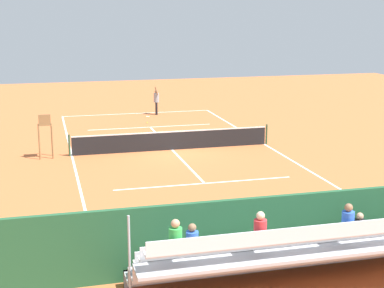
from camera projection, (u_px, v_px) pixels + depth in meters
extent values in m
plane|color=#BC6033|center=(172.00, 150.00, 29.65)|extent=(60.00, 60.00, 0.00)
cube|color=white|center=(137.00, 113.00, 40.02)|extent=(10.00, 0.10, 0.01)
cube|color=white|center=(245.00, 226.00, 19.28)|extent=(10.00, 0.10, 0.01)
cube|color=white|center=(264.00, 144.00, 30.88)|extent=(0.10, 22.00, 0.01)
cube|color=white|center=(72.00, 156.00, 28.43)|extent=(0.10, 22.00, 0.01)
cube|color=white|center=(150.00, 127.00, 35.36)|extent=(7.50, 0.10, 0.01)
cube|color=white|center=(205.00, 183.00, 23.95)|extent=(7.50, 0.10, 0.01)
cube|color=white|center=(172.00, 150.00, 29.65)|extent=(0.10, 12.10, 0.01)
cube|color=white|center=(137.00, 113.00, 40.02)|extent=(0.10, 0.30, 0.01)
cube|color=black|center=(172.00, 141.00, 29.55)|extent=(10.00, 0.02, 0.91)
cube|color=white|center=(172.00, 132.00, 29.44)|extent=(10.00, 0.04, 0.06)
cylinder|color=#2D5133|center=(267.00, 134.00, 30.78)|extent=(0.10, 0.10, 1.07)
cylinder|color=#2D5133|center=(69.00, 145.00, 28.28)|extent=(0.10, 0.10, 1.07)
cube|color=#235633|center=(283.00, 229.00, 16.23)|extent=(18.00, 0.16, 2.00)
cube|color=#B2B2B7|center=(287.00, 260.00, 16.07)|extent=(9.00, 0.10, 0.45)
cube|color=#B2B2B7|center=(292.00, 259.00, 15.70)|extent=(9.00, 0.80, 0.08)
cube|color=#B2B2B7|center=(286.00, 260.00, 16.10)|extent=(9.00, 0.04, 0.45)
cube|color=silver|center=(294.00, 246.00, 15.51)|extent=(8.60, 0.36, 0.04)
cube|color=silver|center=(297.00, 242.00, 15.30)|extent=(8.60, 0.03, 0.36)
cube|color=#B2B2B7|center=(306.00, 256.00, 14.84)|extent=(9.00, 0.80, 0.08)
cube|color=#B2B2B7|center=(299.00, 256.00, 15.24)|extent=(9.00, 0.04, 0.45)
cube|color=silver|center=(308.00, 242.00, 14.65)|extent=(8.60, 0.36, 0.04)
cube|color=silver|center=(312.00, 237.00, 14.44)|extent=(8.60, 0.03, 0.36)
cube|color=#B2B2B7|center=(321.00, 251.00, 13.99)|extent=(9.00, 0.80, 0.08)
cube|color=#B2B2B7|center=(314.00, 252.00, 14.39)|extent=(9.00, 0.04, 0.45)
cube|color=silver|center=(324.00, 237.00, 13.80)|extent=(8.60, 0.36, 0.04)
cube|color=silver|center=(328.00, 231.00, 13.58)|extent=(8.60, 0.03, 0.36)
cylinder|color=#B2B2B7|center=(130.00, 263.00, 13.67)|extent=(0.06, 0.06, 2.35)
cube|color=#2D2D33|center=(345.00, 230.00, 14.10)|extent=(0.32, 0.40, 0.12)
cylinder|color=blue|center=(348.00, 220.00, 13.93)|extent=(0.30, 0.30, 0.45)
sphere|color=#8C6647|center=(349.00, 208.00, 13.85)|extent=(0.20, 0.20, 0.20)
cube|color=#2D2D33|center=(356.00, 236.00, 16.13)|extent=(0.32, 0.40, 0.12)
cylinder|color=black|center=(359.00, 227.00, 15.96)|extent=(0.30, 0.30, 0.45)
sphere|color=tan|center=(360.00, 216.00, 15.88)|extent=(0.20, 0.20, 0.20)
cube|color=#2D2D33|center=(174.00, 247.00, 13.07)|extent=(0.32, 0.40, 0.12)
cylinder|color=green|center=(176.00, 237.00, 12.89)|extent=(0.30, 0.30, 0.45)
sphere|color=tan|center=(175.00, 224.00, 12.82)|extent=(0.20, 0.20, 0.20)
cube|color=#2D2D33|center=(258.00, 239.00, 13.56)|extent=(0.32, 0.40, 0.12)
cylinder|color=red|center=(260.00, 229.00, 13.38)|extent=(0.30, 0.30, 0.45)
sphere|color=beige|center=(261.00, 216.00, 13.31)|extent=(0.20, 0.20, 0.20)
cube|color=#2D2D33|center=(191.00, 250.00, 14.07)|extent=(0.32, 0.40, 0.12)
cylinder|color=blue|center=(192.00, 240.00, 13.89)|extent=(0.30, 0.30, 0.45)
sphere|color=#8C6647|center=(192.00, 228.00, 13.82)|extent=(0.20, 0.20, 0.20)
cylinder|color=olive|center=(52.00, 140.00, 28.32)|extent=(0.07, 0.07, 1.60)
cylinder|color=olive|center=(39.00, 140.00, 28.17)|extent=(0.07, 0.07, 1.60)
cylinder|color=olive|center=(52.00, 142.00, 27.75)|extent=(0.07, 0.07, 1.60)
cylinder|color=olive|center=(39.00, 143.00, 27.60)|extent=(0.07, 0.07, 1.60)
cube|color=olive|center=(45.00, 124.00, 27.77)|extent=(0.56, 0.56, 0.06)
cube|color=olive|center=(44.00, 120.00, 27.49)|extent=(0.56, 0.06, 0.48)
cube|color=olive|center=(50.00, 121.00, 27.80)|extent=(0.04, 0.48, 0.04)
cube|color=olive|center=(39.00, 121.00, 27.68)|extent=(0.04, 0.48, 0.04)
cube|color=#33383D|center=(327.00, 232.00, 17.55)|extent=(1.80, 0.40, 0.05)
cylinder|color=#33383D|center=(349.00, 236.00, 17.78)|extent=(0.06, 0.06, 0.45)
cylinder|color=#33383D|center=(304.00, 241.00, 17.41)|extent=(0.06, 0.06, 0.45)
cube|color=#33383D|center=(330.00, 224.00, 17.31)|extent=(1.80, 0.04, 0.36)
cube|color=black|center=(280.00, 248.00, 17.03)|extent=(0.90, 0.36, 0.36)
cylinder|color=black|center=(156.00, 108.00, 39.59)|extent=(0.14, 0.14, 0.85)
cylinder|color=black|center=(157.00, 109.00, 39.38)|extent=(0.14, 0.14, 0.85)
cylinder|color=#9399A3|center=(156.00, 98.00, 39.32)|extent=(0.40, 0.40, 0.60)
sphere|color=#8C6647|center=(156.00, 92.00, 39.23)|extent=(0.22, 0.22, 0.22)
cylinder|color=#8C6647|center=(156.00, 91.00, 38.99)|extent=(0.26, 0.12, 0.55)
cylinder|color=#8C6647|center=(156.00, 97.00, 39.53)|extent=(0.10, 0.10, 0.50)
cylinder|color=black|center=(148.00, 116.00, 39.04)|extent=(0.12, 0.27, 0.03)
torus|color=#D8CC4C|center=(148.00, 116.00, 38.78)|extent=(0.39, 0.39, 0.02)
cylinder|color=white|center=(148.00, 116.00, 38.78)|extent=(0.25, 0.25, 0.00)
sphere|color=#CCDB33|center=(147.00, 123.00, 36.59)|extent=(0.07, 0.07, 0.07)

